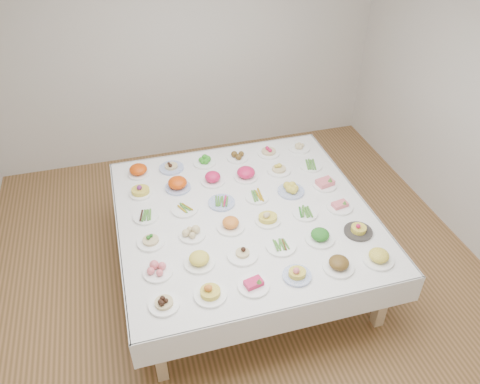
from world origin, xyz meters
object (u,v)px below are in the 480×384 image
object	(u,v)px
dish_0	(164,301)
dish_35	(299,146)
display_table	(244,218)
dish_18	(146,216)

from	to	relation	value
dish_0	dish_35	world-z (taller)	dish_0
dish_0	dish_35	distance (m)	2.51
display_table	dish_35	xyz separation A→B (m)	(0.90, 0.89, 0.10)
display_table	dish_35	size ratio (longest dim) A/B	9.95
dish_0	dish_18	distance (m)	1.05
dish_18	dish_35	distance (m)	1.93
display_table	dish_35	world-z (taller)	dish_35
dish_35	dish_18	bearing A→B (deg)	-158.04
display_table	dish_0	xyz separation A→B (m)	(-0.88, -0.88, 0.11)
dish_0	dish_18	size ratio (longest dim) A/B	1.00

